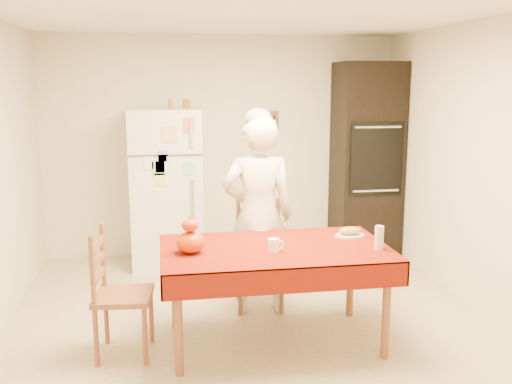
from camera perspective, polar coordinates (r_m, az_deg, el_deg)
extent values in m
plane|color=tan|center=(4.74, -0.20, -13.68)|extent=(4.50, 4.50, 0.00)
cube|color=beige|center=(6.58, -3.45, 4.57)|extent=(4.00, 0.02, 2.50)
cube|color=beige|center=(2.25, 9.37, -8.01)|extent=(4.00, 0.02, 2.50)
cube|color=beige|center=(5.10, 22.58, 1.91)|extent=(0.02, 4.50, 2.50)
cube|color=white|center=(4.35, -0.22, 17.87)|extent=(4.00, 4.50, 0.02)
cube|color=brown|center=(6.63, 1.31, 6.80)|extent=(0.22, 0.02, 0.30)
cube|color=white|center=(6.24, -8.98, 0.39)|extent=(0.75, 0.70, 1.70)
cube|color=silver|center=(5.80, -6.49, 5.65)|extent=(0.03, 0.03, 0.25)
cube|color=silver|center=(5.91, -6.33, -1.60)|extent=(0.03, 0.03, 0.60)
cube|color=black|center=(6.67, 10.96, 3.18)|extent=(0.70, 0.60, 2.20)
cube|color=black|center=(6.38, 11.95, 3.25)|extent=(0.59, 0.02, 0.80)
cylinder|color=brown|center=(3.98, -7.77, -13.18)|extent=(0.06, 0.06, 0.71)
cylinder|color=brown|center=(4.70, -8.11, -9.33)|extent=(0.06, 0.06, 0.71)
cylinder|color=brown|center=(4.28, 12.89, -11.61)|extent=(0.06, 0.06, 0.71)
cylinder|color=brown|center=(4.96, 9.43, -8.30)|extent=(0.06, 0.06, 0.71)
cube|color=brown|center=(4.29, 1.87, -5.92)|extent=(1.60, 0.90, 0.04)
cube|color=#560D04|center=(4.29, 1.88, -5.59)|extent=(1.70, 1.00, 0.01)
cylinder|color=brown|center=(4.95, -1.60, -9.89)|extent=(0.04, 0.04, 0.43)
cylinder|color=brown|center=(5.27, -1.76, -8.58)|extent=(0.04, 0.04, 0.43)
cylinder|color=brown|center=(4.98, 2.60, -9.78)|extent=(0.04, 0.04, 0.43)
cylinder|color=brown|center=(5.30, 2.18, -8.49)|extent=(0.04, 0.04, 0.43)
cube|color=brown|center=(5.05, 0.36, -6.66)|extent=(0.46, 0.44, 0.04)
cube|color=brown|center=(5.14, 0.22, -3.43)|extent=(0.36, 0.07, 0.50)
cylinder|color=brown|center=(4.21, -11.04, -13.99)|extent=(0.04, 0.04, 0.43)
cylinder|color=brown|center=(4.27, -15.70, -13.85)|extent=(0.04, 0.04, 0.43)
cylinder|color=brown|center=(4.54, -10.44, -12.09)|extent=(0.04, 0.04, 0.43)
cylinder|color=brown|center=(4.59, -14.75, -11.99)|extent=(0.04, 0.04, 0.43)
cube|color=brown|center=(4.31, -13.12, -10.09)|extent=(0.44, 0.46, 0.04)
cube|color=brown|center=(4.26, -15.53, -6.90)|extent=(0.07, 0.36, 0.50)
imported|color=silver|center=(4.86, 0.23, -2.41)|extent=(0.65, 0.45, 1.71)
cylinder|color=white|center=(4.15, 1.77, -5.36)|extent=(0.08, 0.08, 0.10)
ellipsoid|color=#D44A04|center=(4.15, -6.59, -5.01)|extent=(0.21, 0.21, 0.16)
ellipsoid|color=red|center=(4.12, -6.62, -3.32)|extent=(0.12, 0.12, 0.09)
cylinder|color=silver|center=(4.30, 12.21, -4.48)|extent=(0.07, 0.07, 0.18)
cylinder|color=silver|center=(4.62, 9.36, -4.33)|extent=(0.24, 0.24, 0.02)
ellipsoid|color=#A0814E|center=(4.61, 9.37, -3.85)|extent=(0.18, 0.10, 0.06)
cylinder|color=#99671B|center=(6.19, -8.56, 8.72)|extent=(0.05, 0.05, 0.10)
cylinder|color=#91551A|center=(6.20, -7.12, 8.75)|extent=(0.05, 0.05, 0.10)
cylinder|color=#92581A|center=(6.20, -6.87, 8.76)|extent=(0.05, 0.05, 0.10)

